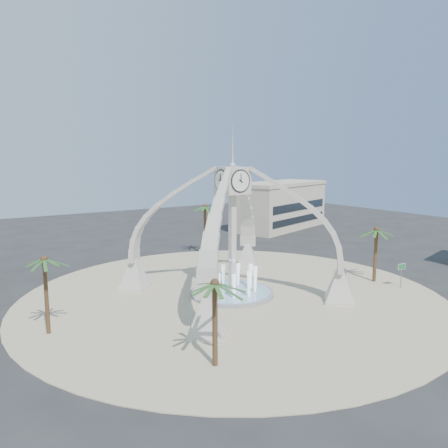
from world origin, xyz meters
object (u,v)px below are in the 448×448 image
palm_north (205,207)px  palm_south (215,284)px  palm_west (44,260)px  fountain (232,292)px  clock_tower (232,229)px  palm_east (377,230)px  street_sign (402,270)px

palm_north → palm_south: 32.13m
palm_west → palm_north: palm_north is taller
palm_west → fountain: bearing=0.1°
clock_tower → palm_south: (-9.02, -11.25, -1.09)m
clock_tower → palm_north: (6.92, 16.62, 0.02)m
clock_tower → fountain: size_ratio=2.24×
palm_east → fountain: bearing=163.6°
fountain → palm_north: 19.05m
palm_north → palm_south: (-15.94, -27.87, -1.12)m
palm_east → street_sign: size_ratio=2.40×
clock_tower → street_sign: size_ratio=6.73×
palm_south → palm_north: bearing=60.2°
fountain → palm_south: 15.30m
palm_west → street_sign: size_ratio=2.41×
street_sign → palm_north: bearing=120.1°
fountain → palm_east: 16.80m
palm_west → palm_south: bearing=-55.2°
palm_east → street_sign: bearing=-83.3°
fountain → palm_west: size_ratio=1.25×
palm_north → palm_south: bearing=-119.8°
clock_tower → palm_north: size_ratio=2.42×
street_sign → palm_west: bearing=177.3°
palm_west → palm_south: 13.66m
palm_west → palm_south: palm_west is taller
palm_south → street_sign: (24.67, 3.77, -3.49)m
clock_tower → street_sign: (15.65, -7.48, -4.59)m
clock_tower → fountain: (0.00, 0.00, -6.20)m
palm_north → fountain: bearing=-112.6°
palm_north → clock_tower: bearing=-112.6°
palm_north → palm_south: palm_north is taller
clock_tower → palm_east: (15.30, -4.51, -0.93)m
clock_tower → palm_north: bearing=67.4°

